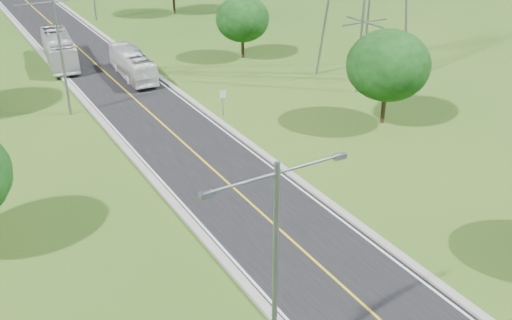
% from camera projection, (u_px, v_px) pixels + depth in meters
% --- Properties ---
extents(ground, '(260.00, 260.00, 0.00)m').
position_uv_depth(ground, '(91.00, 59.00, 63.49)').
color(ground, '#244F16').
rests_on(ground, ground).
extents(road, '(8.00, 150.00, 0.06)m').
position_uv_depth(road, '(76.00, 46.00, 68.08)').
color(road, black).
rests_on(road, ground).
extents(curb_left, '(0.50, 150.00, 0.22)m').
position_uv_depth(curb_left, '(39.00, 51.00, 66.12)').
color(curb_left, gray).
rests_on(curb_left, ground).
extents(curb_right, '(0.50, 150.00, 0.22)m').
position_uv_depth(curb_right, '(111.00, 41.00, 69.96)').
color(curb_right, gray).
rests_on(curb_right, ground).
extents(speed_limit_sign, '(0.55, 0.09, 2.40)m').
position_uv_depth(speed_limit_sign, '(223.00, 99.00, 48.22)').
color(speed_limit_sign, slate).
rests_on(speed_limit_sign, ground).
extents(streetlight_near_left, '(5.90, 0.25, 10.00)m').
position_uv_depth(streetlight_near_left, '(275.00, 259.00, 21.25)').
color(streetlight_near_left, slate).
rests_on(streetlight_near_left, ground).
extents(streetlight_mid_left, '(5.90, 0.25, 10.00)m').
position_uv_depth(streetlight_mid_left, '(60.00, 47.00, 46.56)').
color(streetlight_mid_left, slate).
rests_on(streetlight_mid_left, ground).
extents(tree_rb, '(6.72, 6.72, 7.82)m').
position_uv_depth(tree_rb, '(388.00, 65.00, 45.45)').
color(tree_rb, black).
rests_on(tree_rb, ground).
extents(tree_rc, '(5.88, 5.88, 6.84)m').
position_uv_depth(tree_rc, '(242.00, 19.00, 62.15)').
color(tree_rc, black).
rests_on(tree_rc, ground).
extents(bus_outbound, '(2.81, 9.84, 2.71)m').
position_uv_depth(bus_outbound, '(132.00, 64.00, 57.32)').
color(bus_outbound, white).
rests_on(bus_outbound, road).
extents(bus_inbound, '(4.11, 11.71, 3.19)m').
position_uv_depth(bus_inbound, '(59.00, 49.00, 61.29)').
color(bus_inbound, silver).
rests_on(bus_inbound, road).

